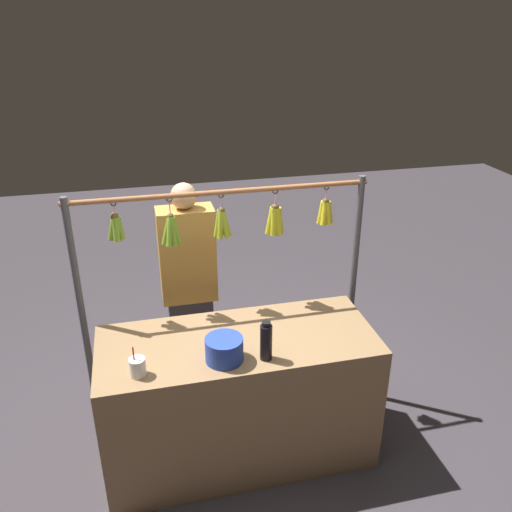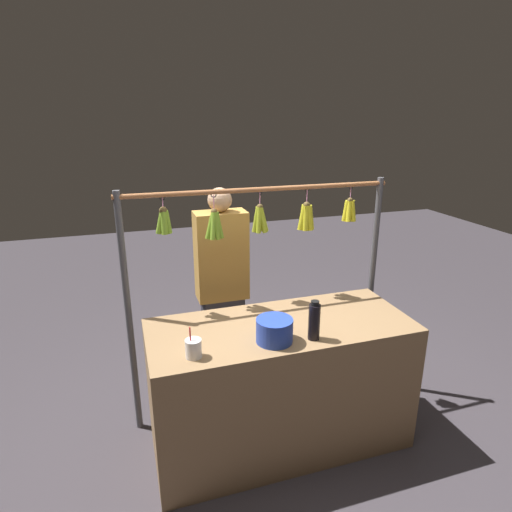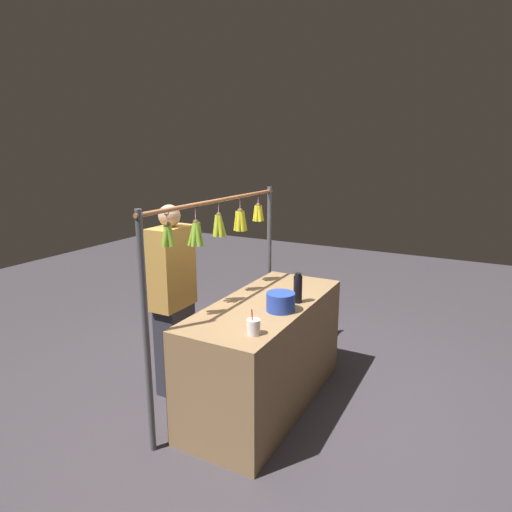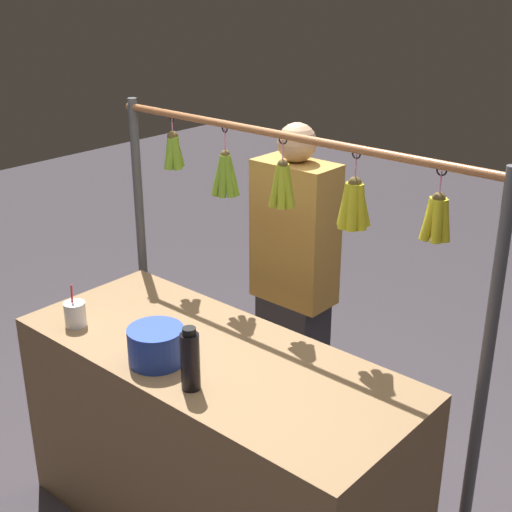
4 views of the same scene
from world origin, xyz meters
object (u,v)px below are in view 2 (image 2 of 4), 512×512
Objects in this scene: drink_cup at (193,348)px; blue_bucket at (274,330)px; water_bottle at (314,321)px; vendor_person at (222,293)px.

blue_bucket is at bearing -176.76° from drink_cup.
vendor_person is (0.32, -0.99, -0.19)m from water_bottle.
water_bottle is 1.13× the size of blue_bucket.
blue_bucket is at bearing -10.30° from water_bottle.
water_bottle reaches higher than blue_bucket.
vendor_person is (0.09, -0.94, -0.14)m from blue_bucket.
vendor_person is at bearing -84.74° from blue_bucket.
water_bottle reaches higher than drink_cup.
vendor_person reaches higher than blue_bucket.
water_bottle is at bearing 178.79° from drink_cup.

